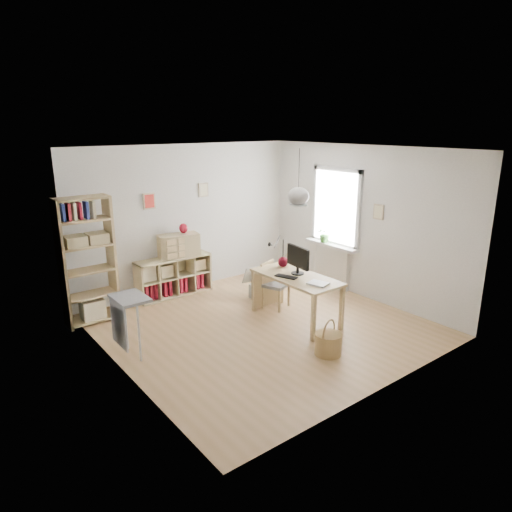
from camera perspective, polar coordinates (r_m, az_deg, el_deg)
ground at (r=7.22m, az=0.84°, el=-8.70°), size 4.50×4.50×0.00m
room_shell at (r=6.87m, az=5.32°, el=7.45°), size 4.50×4.50×4.50m
window_unit at (r=8.64m, az=10.02°, el=6.05°), size 0.07×1.16×1.46m
radiator at (r=8.89m, az=9.51°, el=-1.29°), size 0.10×0.80×0.80m
windowsill at (r=8.74m, az=9.41°, el=1.34°), size 0.22×1.20×0.06m
desk at (r=7.20m, az=5.04°, el=-3.19°), size 0.70×1.50×0.75m
cube_shelf at (r=8.50m, az=-10.47°, el=-2.87°), size 1.40×0.38×0.72m
tall_bookshelf at (r=7.47m, az=-20.44°, el=0.02°), size 0.80×0.38×2.00m
side_table at (r=6.30m, az=-15.96°, el=-6.58°), size 0.40×0.55×0.85m
chair at (r=7.78m, az=2.15°, el=-3.25°), size 0.50×0.50×0.79m
wicker_basket at (r=6.40m, az=9.03°, el=-10.69°), size 0.37×0.37×0.51m
storage_chest at (r=8.31m, az=1.00°, el=-3.97°), size 0.53×0.60×0.53m
monitor at (r=7.19m, az=5.27°, el=-0.33°), size 0.20×0.51×0.45m
keyboard at (r=7.09m, az=3.80°, el=-2.59°), size 0.24×0.37×0.02m
task_lamp at (r=7.53m, az=2.51°, el=0.91°), size 0.42×0.16×0.45m
yarn_ball at (r=7.58m, az=3.40°, el=-0.73°), size 0.17×0.17×0.17m
paper_tray at (r=6.82m, az=7.78°, el=-3.44°), size 0.29×0.33×0.03m
drawer_chest at (r=8.35m, az=-9.65°, el=1.33°), size 0.78×0.47×0.41m
red_vase at (r=8.33m, az=-9.06°, el=3.43°), size 0.15×0.15×0.18m
potted_plant at (r=8.79m, az=8.54°, el=2.77°), size 0.36×0.34×0.32m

